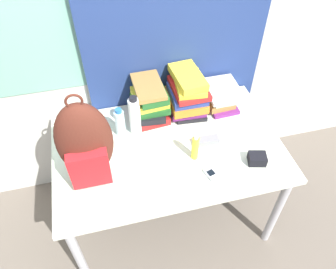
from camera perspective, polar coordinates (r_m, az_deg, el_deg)
ground_plane at (r=2.33m, az=2.75°, el=-21.91°), size 12.00×12.00×0.00m
wall_back at (r=1.99m, az=-3.94°, el=18.94°), size 6.00×0.06×2.50m
curtain_blue at (r=1.98m, az=1.52°, el=18.81°), size 1.13×0.04×2.50m
desk at (r=1.97m, az=-0.00°, el=-3.56°), size 1.33×0.85×0.73m
backpack at (r=1.66m, az=-14.22°, el=-1.61°), size 0.28×0.21×0.54m
book_stack_left at (r=2.01m, az=-3.19°, el=5.80°), size 0.22×0.29×0.25m
book_stack_center at (r=2.05m, az=3.39°, el=7.05°), size 0.24×0.30×0.28m
book_stack_right at (r=2.16m, az=9.12°, el=6.63°), size 0.22×0.27×0.14m
water_bottle at (r=1.94m, az=-8.35°, el=2.03°), size 0.06×0.06×0.20m
sports_bottle at (r=1.91m, az=-5.80°, el=3.17°), size 0.07×0.07×0.27m
sunscreen_bottle at (r=1.80m, az=4.75°, el=-2.26°), size 0.04×0.04×0.18m
cell_phone at (r=1.79m, az=7.45°, el=-6.77°), size 0.07×0.09×0.02m
sunglasses_case at (r=1.93m, az=6.68°, el=-1.09°), size 0.15×0.06×0.04m
camera_pouch at (r=1.88m, az=15.27°, el=-4.10°), size 0.11×0.10×0.06m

